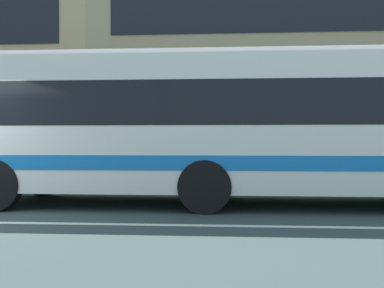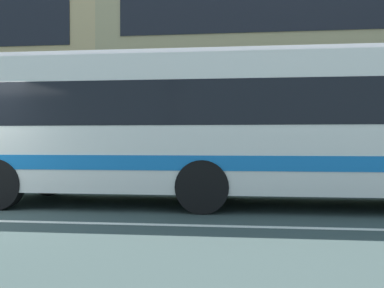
% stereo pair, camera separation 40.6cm
% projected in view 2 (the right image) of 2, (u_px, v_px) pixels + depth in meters
% --- Properties ---
extents(hedge_row_far, '(20.19, 1.10, 0.75)m').
position_uv_depth(hedge_row_far, '(163.00, 174.00, 13.10)').
color(hedge_row_far, '#3B652F').
rests_on(hedge_row_far, ground_plane).
extents(transit_bus, '(11.50, 2.59, 3.11)m').
position_uv_depth(transit_bus, '(241.00, 123.00, 9.22)').
color(transit_bus, silver).
rests_on(transit_bus, ground_plane).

